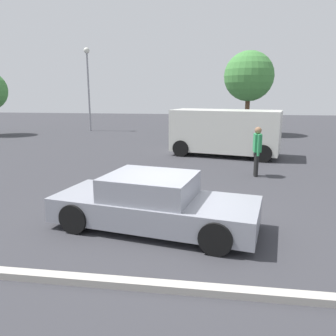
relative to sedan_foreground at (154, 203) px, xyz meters
The scene contains 8 objects.
ground_plane 0.61m from the sedan_foreground, 35.72° to the left, with size 80.00×80.00×0.00m, color #38383D.
sedan_foreground is the anchor object (origin of this frame).
dog 3.05m from the sedan_foreground, 107.57° to the left, with size 0.25×0.63×0.37m.
van_white 9.18m from the sedan_foreground, 79.11° to the left, with size 5.23×3.13×2.13m.
pedestrian 5.80m from the sedan_foreground, 61.71° to the left, with size 0.26×0.57×1.76m.
parking_curb 2.41m from the sedan_foreground, 84.76° to the right, with size 7.40×0.20×0.12m, color #B7B2A8.
light_post_near 20.50m from the sedan_foreground, 114.88° to the left, with size 0.44×0.44×6.21m.
tree_back_center 18.06m from the sedan_foreground, 78.95° to the left, with size 3.39×3.39×5.72m.
Camera 1 is at (1.08, -6.95, 2.91)m, focal length 35.68 mm.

